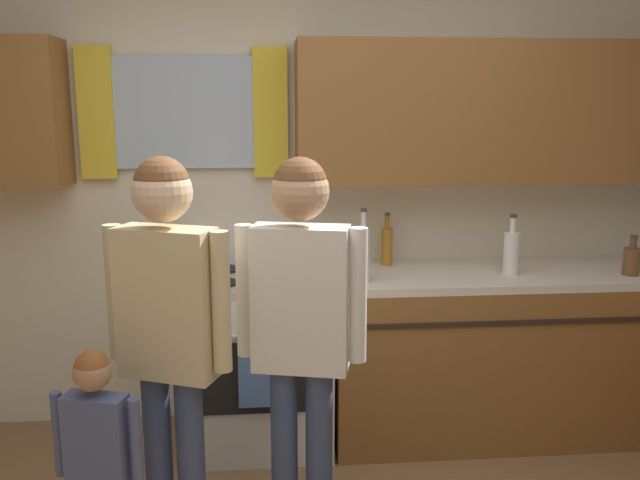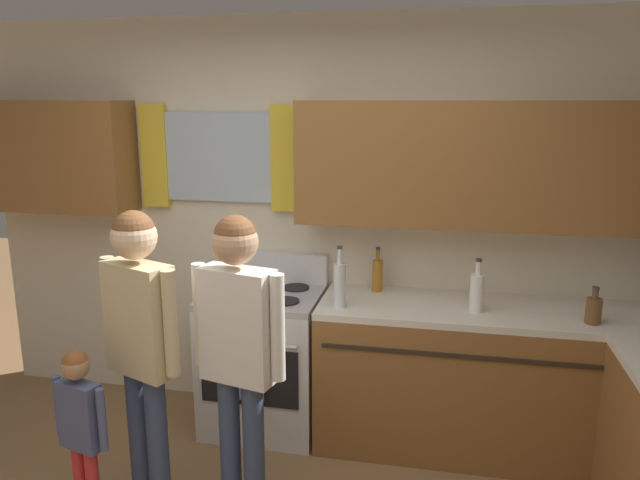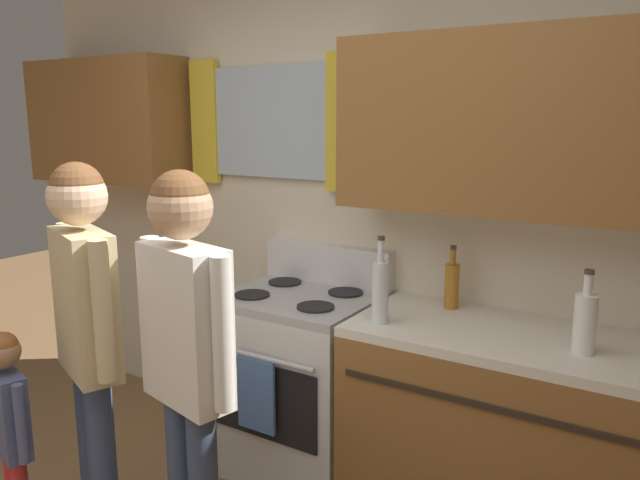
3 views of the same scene
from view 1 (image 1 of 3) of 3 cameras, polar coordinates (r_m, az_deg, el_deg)
name	(u,v)px [view 1 (image 1 of 3)]	position (r m, az deg, el deg)	size (l,w,h in m)	color
back_wall_unit	(319,159)	(3.61, -0.06, 6.91)	(4.60, 0.42, 2.60)	beige
kitchen_counter_run	(629,380)	(3.63, 24.84, -10.75)	(2.18, 2.08, 0.90)	brown
stove_oven	(260,356)	(3.56, -5.15, -9.81)	(0.72, 0.67, 1.10)	silver
bottle_tall_clear	(363,254)	(3.27, 3.70, -1.21)	(0.07, 0.07, 0.37)	silver
bottle_squat_brown	(632,260)	(3.76, 25.04, -1.58)	(0.08, 0.08, 0.21)	brown
bottle_oil_amber	(387,245)	(3.64, 5.71, -0.43)	(0.06, 0.06, 0.29)	#B27223
bottle_milk_white	(511,252)	(3.55, 16.01, -0.96)	(0.08, 0.08, 0.31)	white
adult_holding_child	(168,319)	(2.50, -12.83, -6.55)	(0.46, 0.28, 1.59)	#38476B
adult_in_plaid	(301,314)	(2.51, -1.65, -6.32)	(0.48, 0.23, 1.58)	#38476B
small_child	(98,450)	(2.51, -18.42, -16.63)	(0.31, 0.15, 0.96)	red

